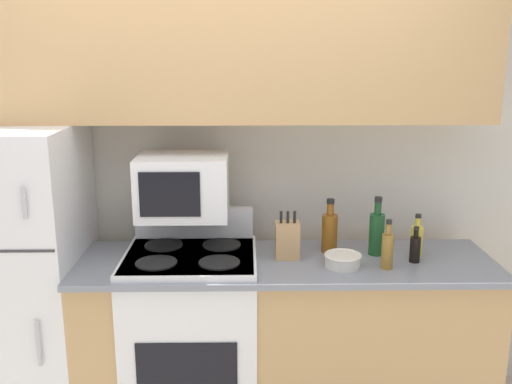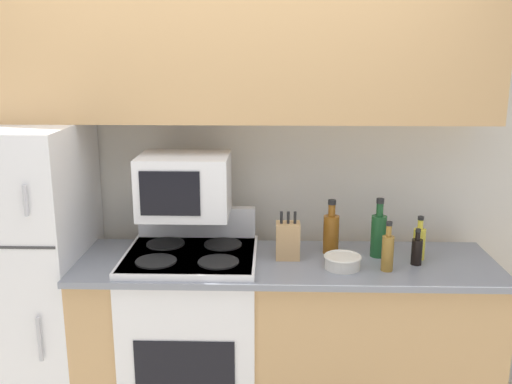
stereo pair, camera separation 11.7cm
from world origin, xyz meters
name	(u,v)px [view 2 (the right image)]	position (x,y,z in m)	size (l,w,h in m)	color
wall_back	(227,172)	(0.00, 0.72, 1.27)	(8.00, 0.05, 2.55)	silver
lower_cabinets	(285,343)	(0.32, 0.28, 0.46)	(2.06, 0.61, 0.93)	tan
refrigerator	(25,277)	(-1.03, 0.34, 0.79)	(0.65, 0.71, 1.58)	white
upper_cabinets	(222,47)	(0.00, 0.52, 1.95)	(2.71, 0.36, 0.73)	tan
stove	(193,338)	(-0.15, 0.27, 0.49)	(0.65, 0.59, 1.12)	white
microwave	(185,185)	(-0.19, 0.38, 1.28)	(0.45, 0.34, 0.31)	white
knife_block	(288,240)	(0.33, 0.30, 1.02)	(0.12, 0.09, 0.24)	tan
bowl	(343,261)	(0.59, 0.17, 0.96)	(0.18, 0.18, 0.06)	silver
bottle_vinegar	(388,251)	(0.79, 0.15, 1.02)	(0.06, 0.06, 0.24)	olive
bottle_cooking_spray	(419,242)	(0.98, 0.31, 1.01)	(0.06, 0.06, 0.22)	gold
bottle_soy_sauce	(417,250)	(0.95, 0.23, 1.00)	(0.05, 0.05, 0.18)	black
bottle_whiskey	(331,232)	(0.55, 0.38, 1.04)	(0.08, 0.08, 0.28)	brown
bottle_wine_green	(378,234)	(0.78, 0.34, 1.04)	(0.08, 0.08, 0.30)	#194C23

